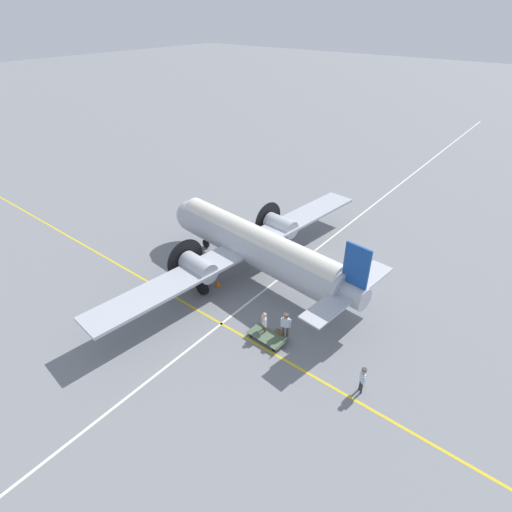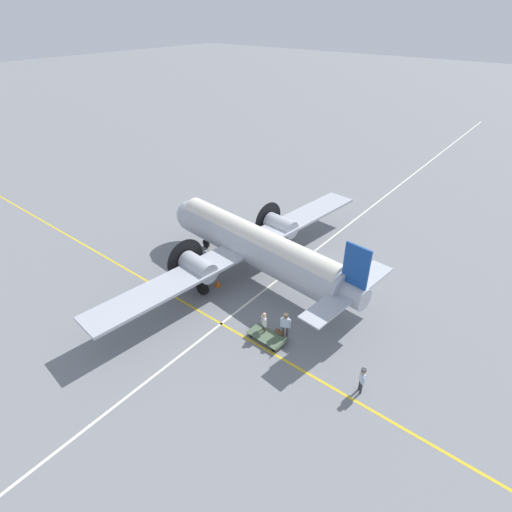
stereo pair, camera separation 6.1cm
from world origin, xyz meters
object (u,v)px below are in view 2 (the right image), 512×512
object	(u,v)px
passenger_boarding	(264,322)
traffic_cone	(218,283)
airliner_main	(252,244)
suitcase_near_door	(279,334)
crew_foreground	(362,378)
ramp_agent	(286,323)
baggage_cart	(267,336)

from	to	relation	value
passenger_boarding	traffic_cone	bearing A→B (deg)	13.09
airliner_main	suitcase_near_door	world-z (taller)	airliner_main
passenger_boarding	suitcase_near_door	distance (m)	1.19
crew_foreground	suitcase_near_door	world-z (taller)	crew_foreground
ramp_agent	baggage_cart	world-z (taller)	ramp_agent
ramp_agent	suitcase_near_door	distance (m)	0.94
crew_foreground	baggage_cart	bearing A→B (deg)	-132.91
passenger_boarding	traffic_cone	size ratio (longest dim) A/B	3.08
passenger_boarding	baggage_cart	xyz separation A→B (m)	(0.44, -0.26, -0.75)
airliner_main	traffic_cone	world-z (taller)	airliner_main
airliner_main	baggage_cart	distance (m)	7.47
suitcase_near_door	traffic_cone	xyz separation A→B (m)	(-6.45, 1.51, -0.02)
ramp_agent	traffic_cone	bearing A→B (deg)	-36.84
ramp_agent	suitcase_near_door	size ratio (longest dim) A/B	3.08
passenger_boarding	crew_foreground	bearing A→B (deg)	-150.61
passenger_boarding	traffic_cone	world-z (taller)	passenger_boarding
crew_foreground	ramp_agent	xyz separation A→B (m)	(-5.32, 0.83, 0.11)
airliner_main	crew_foreground	distance (m)	12.31
airliner_main	suitcase_near_door	size ratio (longest dim) A/B	42.06
crew_foreground	baggage_cart	xyz separation A→B (m)	(-6.03, -0.01, -0.75)
crew_foreground	suitcase_near_door	distance (m)	5.71
crew_foreground	passenger_boarding	size ratio (longest dim) A/B	0.98
crew_foreground	passenger_boarding	xyz separation A→B (m)	(-6.47, 0.25, -0.00)
ramp_agent	traffic_cone	xyz separation A→B (m)	(-6.76, 1.30, -0.88)
crew_foreground	ramp_agent	bearing A→B (deg)	-141.88
ramp_agent	passenger_boarding	bearing A→B (deg)	0.78
baggage_cart	suitcase_near_door	bearing A→B (deg)	-120.65
baggage_cart	ramp_agent	bearing A→B (deg)	-127.89
passenger_boarding	suitcase_near_door	xyz separation A→B (m)	(0.84, 0.36, -0.75)
suitcase_near_door	crew_foreground	bearing A→B (deg)	-6.20
airliner_main	ramp_agent	size ratio (longest dim) A/B	13.65
ramp_agent	crew_foreground	bearing A→B (deg)	145.16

